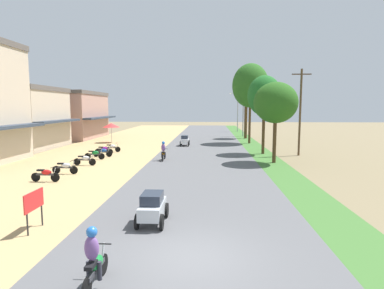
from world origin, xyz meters
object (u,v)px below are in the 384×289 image
at_px(utility_pole_near, 300,111).
at_px(parked_motorbike_fourth, 95,154).
at_px(parked_motorbike_third, 85,159).
at_px(street_signboard, 34,203).
at_px(median_tree_third, 250,86).
at_px(motorbike_ahead_second, 164,151).
at_px(median_tree_second, 264,96).
at_px(streetlamp_near, 243,108).
at_px(parked_motorbike_nearest, 46,174).
at_px(vendor_umbrella, 111,125).
at_px(motorbike_foreground_rider, 94,259).
at_px(parked_motorbike_second, 65,167).
at_px(car_hatchback_silver, 152,207).
at_px(parked_motorbike_fifth, 103,152).
at_px(parked_motorbike_sixth, 104,149).
at_px(car_hatchback_white, 185,140).
at_px(median_tree_nearest, 276,103).
at_px(streetlamp_mid, 238,109).
at_px(parked_motorbike_seventh, 112,147).
at_px(median_tree_fourth, 246,95).

bearing_deg(utility_pole_near, parked_motorbike_fourth, -168.78).
height_order(parked_motorbike_third, street_signboard, street_signboard).
distance_m(median_tree_third, motorbike_ahead_second, 17.63).
relative_size(median_tree_second, streetlamp_near, 0.99).
relative_size(parked_motorbike_nearest, vendor_umbrella, 0.71).
bearing_deg(streetlamp_near, median_tree_second, -89.88).
relative_size(median_tree_third, streetlamp_near, 1.29).
height_order(parked_motorbike_third, vendor_umbrella, vendor_umbrella).
relative_size(parked_motorbike_nearest, utility_pole_near, 0.22).
height_order(street_signboard, motorbike_foreground_rider, motorbike_foreground_rider).
bearing_deg(parked_motorbike_second, parked_motorbike_fourth, 91.45).
relative_size(streetlamp_near, car_hatchback_silver, 3.85).
bearing_deg(parked_motorbike_third, car_hatchback_silver, -58.31).
height_order(parked_motorbike_fifth, street_signboard, street_signboard).
height_order(parked_motorbike_fifth, parked_motorbike_sixth, same).
distance_m(parked_motorbike_fifth, streetlamp_near, 26.73).
bearing_deg(car_hatchback_white, motorbike_ahead_second, -95.60).
relative_size(parked_motorbike_fourth, median_tree_nearest, 0.27).
height_order(car_hatchback_silver, car_hatchback_white, same).
xyz_separation_m(vendor_umbrella, streetlamp_mid, (17.93, 19.65, 1.98)).
bearing_deg(parked_motorbike_seventh, street_signboard, -80.53).
relative_size(parked_motorbike_nearest, parked_motorbike_third, 1.00).
height_order(parked_motorbike_third, parked_motorbike_sixth, same).
xyz_separation_m(parked_motorbike_third, vendor_umbrella, (-2.87, 16.21, 1.75)).
distance_m(parked_motorbike_third, median_tree_fourth, 27.90).
distance_m(parked_motorbike_seventh, car_hatchback_silver, 21.30).
bearing_deg(median_tree_third, car_hatchback_silver, -104.31).
distance_m(vendor_umbrella, car_hatchback_silver, 30.39).
distance_m(streetlamp_near, streetlamp_mid, 9.80).
distance_m(median_tree_nearest, motorbike_ahead_second, 10.19).
distance_m(parked_motorbike_fourth, parked_motorbike_seventh, 4.66).
bearing_deg(median_tree_second, median_tree_nearest, -89.18).
distance_m(parked_motorbike_nearest, parked_motorbike_second, 2.34).
bearing_deg(vendor_umbrella, motorbike_ahead_second, -57.17).
distance_m(parked_motorbike_fourth, vendor_umbrella, 13.68).
relative_size(vendor_umbrella, median_tree_fourth, 0.32).
distance_m(parked_motorbike_sixth, car_hatchback_white, 10.37).
bearing_deg(median_tree_second, parked_motorbike_fourth, -164.45).
bearing_deg(parked_motorbike_third, parked_motorbike_fourth, 95.04).
bearing_deg(median_tree_fourth, median_tree_third, -91.96).
bearing_deg(motorbike_foreground_rider, parked_motorbike_second, 117.24).
bearing_deg(car_hatchback_silver, median_tree_nearest, 62.14).
bearing_deg(median_tree_nearest, car_hatchback_white, 126.77).
height_order(median_tree_second, streetlamp_near, streetlamp_near).
bearing_deg(parked_motorbike_fifth, vendor_umbrella, 103.42).
distance_m(parked_motorbike_seventh, motorbike_foreground_rider, 25.47).
xyz_separation_m(parked_motorbike_second, streetlamp_mid, (15.17, 39.11, 3.73)).
bearing_deg(car_hatchback_white, median_tree_third, 21.95).
bearing_deg(motorbike_ahead_second, median_tree_third, 56.68).
height_order(vendor_umbrella, median_tree_fourth, median_tree_fourth).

